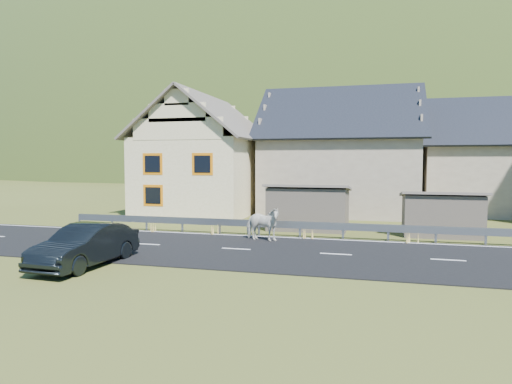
# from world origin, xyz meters

# --- Properties ---
(ground) EXTENTS (160.00, 160.00, 0.00)m
(ground) POSITION_xyz_m (0.00, 0.00, 0.00)
(ground) COLOR #3F4216
(ground) RESTS_ON ground
(road) EXTENTS (60.00, 7.00, 0.04)m
(road) POSITION_xyz_m (0.00, 0.00, 0.02)
(road) COLOR black
(road) RESTS_ON ground
(lane_markings) EXTENTS (60.00, 6.60, 0.01)m
(lane_markings) POSITION_xyz_m (0.00, 0.00, 0.04)
(lane_markings) COLOR silver
(lane_markings) RESTS_ON road
(guardrail) EXTENTS (28.10, 0.09, 0.75)m
(guardrail) POSITION_xyz_m (-0.00, 3.68, 0.56)
(guardrail) COLOR #93969B
(guardrail) RESTS_ON ground
(shed_left) EXTENTS (4.30, 3.30, 2.40)m
(shed_left) POSITION_xyz_m (-2.00, 6.50, 1.10)
(shed_left) COLOR #60564A
(shed_left) RESTS_ON ground
(shed_right) EXTENTS (3.80, 2.90, 2.20)m
(shed_right) POSITION_xyz_m (4.50, 6.00, 1.00)
(shed_right) COLOR #60564A
(shed_right) RESTS_ON ground
(house_cream) EXTENTS (7.80, 9.80, 8.30)m
(house_cream) POSITION_xyz_m (-10.00, 12.00, 4.36)
(house_cream) COLOR beige
(house_cream) RESTS_ON ground
(house_stone_a) EXTENTS (10.80, 9.80, 8.90)m
(house_stone_a) POSITION_xyz_m (-1.00, 15.00, 4.63)
(house_stone_a) COLOR tan
(house_stone_a) RESTS_ON ground
(house_stone_b) EXTENTS (9.80, 8.80, 8.10)m
(house_stone_b) POSITION_xyz_m (9.00, 17.00, 4.24)
(house_stone_b) COLOR tan
(house_stone_b) RESTS_ON ground
(mountain) EXTENTS (440.00, 280.00, 260.00)m
(mountain) POSITION_xyz_m (5.00, 180.00, -20.00)
(mountain) COLOR #263C16
(mountain) RESTS_ON ground
(conifer_patch) EXTENTS (76.00, 50.00, 28.00)m
(conifer_patch) POSITION_xyz_m (-55.00, 110.00, 6.00)
(conifer_patch) COLOR black
(conifer_patch) RESTS_ON ground
(horse) EXTENTS (1.21, 1.94, 1.52)m
(horse) POSITION_xyz_m (-3.46, 2.15, 0.80)
(horse) COLOR silver
(horse) RESTS_ON road
(car) EXTENTS (1.70, 4.40, 1.43)m
(car) POSITION_xyz_m (-8.14, -4.00, 0.72)
(car) COLOR black
(car) RESTS_ON ground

